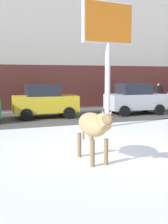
# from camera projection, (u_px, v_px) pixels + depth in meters

# --- Properties ---
(ground_plane) EXTENTS (120.00, 120.00, 0.00)m
(ground_plane) POSITION_uv_depth(u_px,v_px,m) (119.00, 153.00, 8.86)
(ground_plane) COLOR white
(road_strip) EXTENTS (60.00, 5.60, 0.01)m
(road_strip) POSITION_uv_depth(u_px,v_px,m) (52.00, 117.00, 16.28)
(road_strip) COLOR #514F4C
(road_strip) RESTS_ON ground
(building_facade) EXTENTS (44.00, 6.10, 13.00)m
(building_facade) POSITION_uv_depth(u_px,v_px,m) (29.00, 17.00, 20.96)
(building_facade) COLOR beige
(building_facade) RESTS_ON ground
(cow_tan) EXTENTS (0.61, 1.89, 1.54)m
(cow_tan) POSITION_uv_depth(u_px,v_px,m) (93.00, 126.00, 7.92)
(cow_tan) COLOR tan
(cow_tan) RESTS_ON ground
(billboard) EXTENTS (2.53, 0.49, 5.56)m
(billboard) POSITION_uv_depth(u_px,v_px,m) (108.00, 31.00, 12.88)
(billboard) COLOR silver
(billboard) RESTS_ON ground
(car_yellow_hatchback) EXTENTS (3.59, 2.08, 1.86)m
(car_yellow_hatchback) POSITION_uv_depth(u_px,v_px,m) (45.00, 101.00, 16.15)
(car_yellow_hatchback) COLOR gold
(car_yellow_hatchback) RESTS_ON ground
(car_silver_hatchback) EXTENTS (3.59, 2.08, 1.86)m
(car_silver_hatchback) POSITION_uv_depth(u_px,v_px,m) (135.00, 99.00, 17.63)
(car_silver_hatchback) COLOR #B7BABF
(car_silver_hatchback) RESTS_ON ground
(pedestrian_near_billboard) EXTENTS (0.36, 0.24, 1.73)m
(pedestrian_near_billboard) POSITION_uv_depth(u_px,v_px,m) (158.00, 95.00, 22.04)
(pedestrian_near_billboard) COLOR #282833
(pedestrian_near_billboard) RESTS_ON ground
(pedestrian_by_cars) EXTENTS (0.36, 0.24, 1.73)m
(pedestrian_by_cars) POSITION_uv_depth(u_px,v_px,m) (126.00, 96.00, 21.07)
(pedestrian_by_cars) COLOR #282833
(pedestrian_by_cars) RESTS_ON ground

